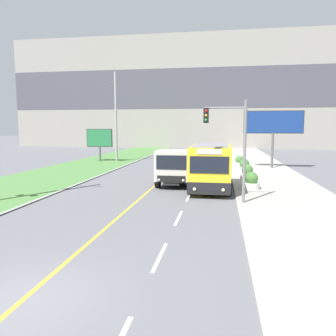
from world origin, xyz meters
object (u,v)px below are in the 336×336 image
planter_round_third (244,166)px  planter_round_far (239,162)px  car_distant (188,159)px  planter_round_near (251,182)px  utility_pole_far (116,117)px  dump_truck (175,168)px  traffic_light_mast (232,138)px  planter_round_second (247,173)px  billboard_large (273,124)px  billboard_small (100,139)px  city_bus (211,167)px

planter_round_third → planter_round_far: bearing=92.9°
car_distant → planter_round_third: size_ratio=3.64×
planter_round_third → planter_round_near: bearing=-90.9°
utility_pole_far → dump_truck: bearing=-58.9°
traffic_light_mast → planter_round_near: bearing=70.7°
planter_round_second → billboard_large: bearing=69.0°
planter_round_near → planter_round_far: bearing=90.4°
traffic_light_mast → billboard_large: bearing=74.5°
billboard_large → planter_round_third: billboard_large is taller
planter_round_second → dump_truck: bearing=-146.4°
dump_truck → planter_round_second: 6.33m
billboard_small → city_bus: bearing=-49.9°
dump_truck → billboard_large: (8.27, 11.38, 3.18)m
dump_truck → planter_round_third: 9.51m
city_bus → billboard_large: billboard_large is taller
dump_truck → utility_pole_far: size_ratio=0.58×
utility_pole_far → planter_round_third: utility_pole_far is taller
traffic_light_mast → planter_round_far: bearing=85.5°
city_bus → car_distant: bearing=101.8°
car_distant → billboard_large: 9.53m
dump_truck → car_distant: (-0.39, 12.62, -0.60)m
billboard_small → planter_round_third: bearing=-23.9°
utility_pole_far → traffic_light_mast: 24.58m
utility_pole_far → billboard_small: bearing=-170.7°
car_distant → planter_round_far: (5.49, -0.39, -0.13)m
dump_truck → billboard_large: bearing=54.0°
planter_round_third → billboard_large: bearing=50.0°
billboard_large → billboard_small: billboard_large is taller
city_bus → dump_truck: city_bus is taller
planter_round_second → planter_round_far: bearing=91.0°
city_bus → traffic_light_mast: (1.21, -3.71, 2.02)m
billboard_small → utility_pole_far: bearing=9.3°
city_bus → utility_pole_far: utility_pole_far is taller
planter_round_near → planter_round_second: size_ratio=0.99×
billboard_large → billboard_small: bearing=168.7°
billboard_large → dump_truck: bearing=-126.0°
car_distant → planter_round_second: 10.73m
traffic_light_mast → dump_truck: bearing=126.8°
dump_truck → utility_pole_far: utility_pole_far is taller
car_distant → planter_round_near: bearing=-67.6°
car_distant → traffic_light_mast: (4.13, -17.63, 2.86)m
car_distant → billboard_small: bearing=166.3°
city_bus → planter_round_far: bearing=79.2°
car_distant → billboard_small: (-11.09, 2.70, 2.06)m
city_bus → utility_pole_far: (-11.98, 16.94, 3.88)m
dump_truck → billboard_large: size_ratio=1.07×
billboard_large → billboard_small: 20.21m
utility_pole_far → planter_round_third: size_ratio=9.06×
city_bus → planter_round_near: 2.85m
utility_pole_far → billboard_small: utility_pole_far is taller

